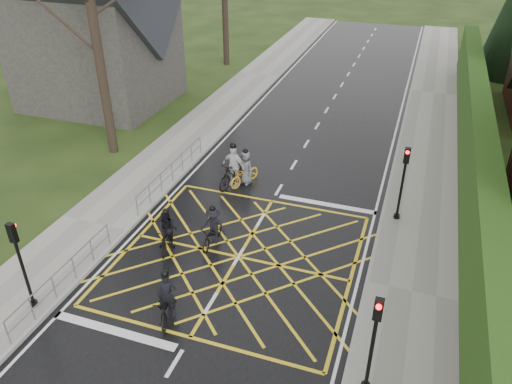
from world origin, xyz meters
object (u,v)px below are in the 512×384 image
Objects in this scene: cyclist_back at (167,234)px; cyclist_front at (233,170)px; cyclist_mid at (213,230)px; cyclist_rear at (167,302)px; cyclist_lead at (245,172)px.

cyclist_front is (0.57, 5.09, 0.13)m from cyclist_back.
cyclist_mid is 0.78× the size of cyclist_front.
cyclist_back is at bearing 96.74° from cyclist_rear.
cyclist_back reaches higher than cyclist_mid.
cyclist_front is 0.57m from cyclist_lead.
cyclist_rear is 1.10× the size of cyclist_back.
cyclist_back is at bearing -149.69° from cyclist_mid.
cyclist_rear is at bearing -69.53° from cyclist_front.
cyclist_lead is (-0.59, 8.50, 0.02)m from cyclist_rear.
cyclist_back is 0.94× the size of cyclist_lead.
cyclist_mid is at bearing -65.27° from cyclist_front.
cyclist_front reaches higher than cyclist_back.
cyclist_lead reaches higher than cyclist_mid.
cyclist_rear is at bearing -86.84° from cyclist_mid.
cyclist_lead is at bearing 48.43° from cyclist_front.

